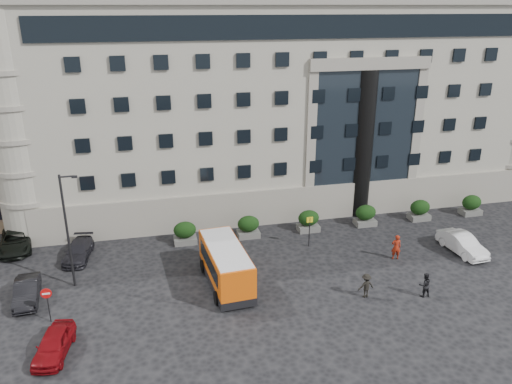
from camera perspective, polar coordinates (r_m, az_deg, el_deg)
ground at (r=34.53m, az=-0.03°, el=-10.81°), size 120.00×120.00×0.00m
civic_building at (r=53.03m, az=0.90°, el=10.84°), size 44.00×24.00×18.00m
entrance_column at (r=44.75m, az=12.08°, el=5.26°), size 1.80×1.80×13.00m
hedge_a at (r=40.38m, az=-8.12°, el=-4.62°), size 1.80×1.26×1.84m
hedge_b at (r=41.06m, az=-0.87°, el=-3.96°), size 1.80×1.26×1.84m
hedge_c at (r=42.37m, az=6.02°, el=-3.27°), size 1.80×1.26×1.84m
hedge_d at (r=44.25m, az=12.41°, el=-2.59°), size 1.80×1.26×1.84m
hedge_e at (r=46.64m, az=18.21°, el=-1.94°), size 1.80×1.26×1.84m
hedge_f at (r=49.47m, az=23.39°, el=-1.35°), size 1.80×1.26×1.84m
street_lamp at (r=34.90m, az=-20.73°, el=-3.80°), size 1.16×0.18×8.00m
bus_stop_sign at (r=39.36m, az=6.14°, el=-3.93°), size 0.50×0.08×2.52m
no_entry_sign at (r=32.74m, az=-22.78°, el=-11.14°), size 0.64×0.16×2.32m
minibus at (r=34.12m, az=-3.47°, el=-8.24°), size 2.96×6.92×2.83m
red_truck at (r=49.16m, az=-19.21°, el=-0.09°), size 3.14×5.94×3.09m
parked_car_a at (r=30.49m, az=-22.09°, el=-15.79°), size 2.22×4.12×1.33m
parked_car_b at (r=35.98m, az=-24.72°, el=-10.28°), size 1.76×4.18×1.34m
parked_car_c at (r=40.12m, az=-19.65°, el=-6.36°), size 2.30×4.46×1.24m
parked_car_d at (r=43.43m, az=-25.75°, el=-5.04°), size 2.84×5.31×1.42m
white_taxi at (r=41.76m, az=22.51°, el=-5.49°), size 1.95×4.62×1.48m
pedestrian_a at (r=39.03m, az=15.72°, el=-6.07°), size 0.80×0.62×1.96m
pedestrian_b at (r=34.92m, az=18.72°, el=-10.02°), size 0.85×0.67×1.69m
pedestrian_c at (r=33.85m, az=12.46°, el=-10.40°), size 1.14×0.73×1.68m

